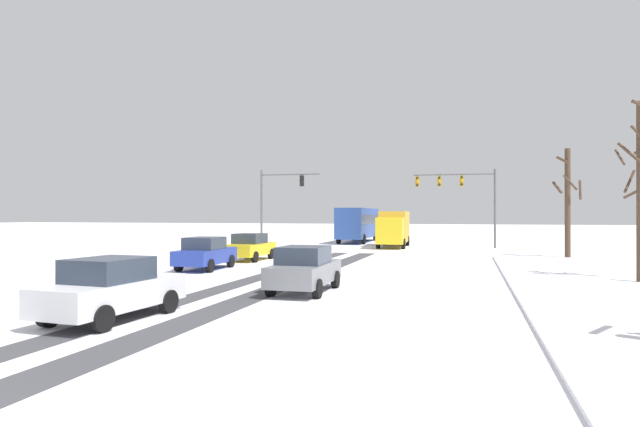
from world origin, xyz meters
name	(u,v)px	position (x,y,z in m)	size (l,w,h in m)	color
wheel_track_left_lane	(290,283)	(0.48, 15.09, 0.00)	(1.15, 33.20, 0.01)	#424247
wheel_track_right_lane	(247,281)	(-1.40, 15.09, 0.00)	(1.01, 33.20, 0.01)	#424247
sidewalk_kerb_right	(582,299)	(10.86, 13.58, 0.06)	(4.00, 33.20, 0.12)	white
traffic_signal_far_right	(461,190)	(6.81, 40.00, 4.81)	(6.67, 0.74, 6.50)	#56565B
traffic_signal_far_left	(277,195)	(-8.10, 36.25, 4.37)	(5.15, 0.49, 6.50)	#56565B
car_yellow_cab_lead	(251,247)	(-5.21, 24.16, 0.82)	(1.85, 4.11, 1.62)	yellow
car_blue_second	(205,253)	(-5.27, 18.71, 0.82)	(2.01, 4.19, 1.62)	#233899
car_grey_third	(305,269)	(1.80, 12.85, 0.82)	(1.88, 4.12, 1.62)	slate
car_white_fourth	(112,288)	(-1.53, 6.83, 0.82)	(2.02, 4.19, 1.62)	silver
bus_oncoming	(358,222)	(-3.27, 46.57, 1.99)	(2.87, 11.06, 3.38)	#284793
box_truck_delivery	(394,228)	(1.26, 39.37, 1.63)	(2.53, 7.48, 3.02)	yellow
bare_tree_sidewalk_far	(568,200)	(13.51, 31.84, 3.69)	(1.81, 1.53, 7.01)	#4C3828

